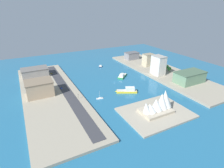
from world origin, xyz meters
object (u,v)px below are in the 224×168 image
hotel_broad_white (158,65)px  warehouse_low_gray (132,56)px  ferry_green_doubledeck (122,76)px  taxi_yellow_cab (51,73)px  apartment_midrise_tan (39,88)px  traffic_light_waterfront (78,95)px  patrol_launch_navy (100,66)px  office_block_beige (148,60)px  hatchback_blue (61,88)px  carpark_squat_concrete (35,72)px  sailboat_small_white (100,98)px  ferry_yellow_fast (128,90)px  terminal_long_green (190,77)px  opera_landmark (158,104)px

hotel_broad_white → warehouse_low_gray: (-12.90, -97.98, -8.32)m
ferry_green_doubledeck → taxi_yellow_cab: 119.45m
apartment_midrise_tan → traffic_light_waterfront: 51.75m
taxi_yellow_cab → apartment_midrise_tan: bearing=69.9°
patrol_launch_navy → warehouse_low_gray: 78.94m
hotel_broad_white → office_block_beige: 49.19m
hatchback_blue → patrol_launch_navy: bearing=-142.6°
hotel_broad_white → carpark_squat_concrete: hotel_broad_white is taller
carpark_squat_concrete → warehouse_low_gray: warehouse_low_gray is taller
sailboat_small_white → hatchback_blue: bearing=-52.3°
ferry_yellow_fast → traffic_light_waterfront: bearing=-7.9°
warehouse_low_gray → traffic_light_waterfront: bearing=37.3°
office_block_beige → ferry_yellow_fast: bearing=39.3°
terminal_long_green → opera_landmark: (94.83, 40.76, 0.33)m
ferry_green_doubledeck → office_block_beige: office_block_beige is taller
patrol_launch_navy → opera_landmark: size_ratio=0.28×
hatchback_blue → office_block_beige: bearing=-170.8°
opera_landmark → terminal_long_green: bearing=-156.7°
traffic_light_waterfront → taxi_yellow_cab: bearing=-83.2°
terminal_long_green → taxi_yellow_cab: bearing=-37.2°
sailboat_small_white → carpark_squat_concrete: bearing=-61.2°
office_block_beige → traffic_light_waterfront: 173.47m
ferry_green_doubledeck → terminal_long_green: bearing=136.8°
traffic_light_waterfront → carpark_squat_concrete: bearing=-70.4°
patrol_launch_navy → hatchback_blue: hatchback_blue is taller
carpark_squat_concrete → office_block_beige: office_block_beige is taller
traffic_light_waterfront → terminal_long_green: bearing=170.7°
office_block_beige → hatchback_blue: size_ratio=4.81×
sailboat_small_white → taxi_yellow_cab: bearing=-71.7°
carpark_squat_concrete → opera_landmark: size_ratio=1.05×
sailboat_small_white → warehouse_low_gray: warehouse_low_gray is taller
sailboat_small_white → opera_landmark: opera_landmark is taller
taxi_yellow_cab → opera_landmark: 192.15m
sailboat_small_white → terminal_long_green: 139.27m
terminal_long_green → traffic_light_waterfront: terminal_long_green is taller
ferry_yellow_fast → carpark_squat_concrete: (104.01, -115.70, 6.55)m
ferry_green_doubledeck → traffic_light_waterfront: traffic_light_waterfront is taller
office_block_beige → opera_landmark: bearing=55.8°
apartment_midrise_tan → hatchback_blue: apartment_midrise_tan is taller
ferry_yellow_fast → ferry_green_doubledeck: size_ratio=1.21×
opera_landmark → traffic_light_waterfront: bearing=-44.7°
ferry_yellow_fast → carpark_squat_concrete: size_ratio=0.70×
hatchback_blue → carpark_squat_concrete: bearing=-68.8°
office_block_beige → traffic_light_waterfront: size_ratio=3.39×
warehouse_low_gray → sailboat_small_white: bearing=44.2°
carpark_squat_concrete → terminal_long_green: 240.97m
sailboat_small_white → taxi_yellow_cab: size_ratio=2.22×
patrol_launch_navy → sailboat_small_white: (53.57, 117.41, -0.46)m
terminal_long_green → office_block_beige: bearing=-88.0°
ferry_yellow_fast → apartment_midrise_tan: 114.44m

